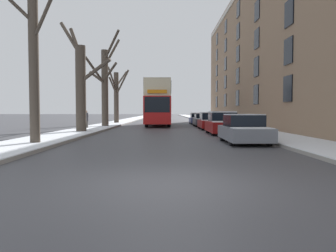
% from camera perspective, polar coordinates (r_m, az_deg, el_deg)
% --- Properties ---
extents(ground_plane, '(320.00, 320.00, 0.00)m').
position_cam_1_polar(ground_plane, '(6.80, 0.20, -10.09)').
color(ground_plane, '#424247').
extents(sidewalk_left, '(2.79, 130.00, 0.16)m').
position_cam_1_polar(sidewalk_left, '(59.95, -6.03, 1.23)').
color(sidewalk_left, gray).
rests_on(sidewalk_left, ground).
extents(sidewalk_right, '(2.79, 130.00, 0.16)m').
position_cam_1_polar(sidewalk_right, '(59.97, 5.55, 1.23)').
color(sidewalk_right, gray).
rests_on(sidewalk_right, ground).
extents(terrace_facade_right, '(9.10, 48.49, 14.35)m').
position_cam_1_polar(terrace_facade_right, '(33.53, 21.16, 12.19)').
color(terrace_facade_right, '#8C7056').
rests_on(terrace_facade_right, ground).
extents(bare_tree_left_0, '(2.91, 3.71, 8.49)m').
position_cam_1_polar(bare_tree_left_0, '(15.35, -22.35, 12.60)').
color(bare_tree_left_0, '#4C4238').
rests_on(bare_tree_left_0, ground).
extents(bare_tree_left_1, '(4.00, 2.30, 7.77)m').
position_cam_1_polar(bare_tree_left_1, '(22.94, -14.97, 7.08)').
color(bare_tree_left_1, '#4C4238').
rests_on(bare_tree_left_1, ground).
extents(bare_tree_left_2, '(3.05, 3.74, 8.47)m').
position_cam_1_polar(bare_tree_left_2, '(30.41, -10.91, 7.21)').
color(bare_tree_left_2, '#4C4238').
rests_on(bare_tree_left_2, ground).
extents(bare_tree_left_3, '(2.26, 5.11, 6.47)m').
position_cam_1_polar(bare_tree_left_3, '(38.81, -8.94, 5.38)').
color(bare_tree_left_3, '#4C4238').
rests_on(bare_tree_left_3, ground).
extents(double_decker_bus, '(2.48, 10.06, 4.44)m').
position_cam_1_polar(double_decker_bus, '(33.57, -1.66, 4.33)').
color(double_decker_bus, red).
rests_on(double_decker_bus, ground).
extents(parked_car_0, '(1.84, 3.97, 1.36)m').
position_cam_1_polar(parked_car_0, '(15.72, 13.08, -0.62)').
color(parked_car_0, slate).
rests_on(parked_car_0, ground).
extents(parked_car_1, '(1.83, 4.04, 1.49)m').
position_cam_1_polar(parked_car_1, '(21.49, 9.45, 0.40)').
color(parked_car_1, maroon).
rests_on(parked_car_1, ground).
extents(parked_car_2, '(1.80, 4.07, 1.41)m').
position_cam_1_polar(parked_car_2, '(27.14, 7.41, 0.79)').
color(parked_car_2, maroon).
rests_on(parked_car_2, ground).
extents(parked_car_3, '(1.77, 4.16, 1.30)m').
position_cam_1_polar(parked_car_3, '(32.50, 6.13, 1.02)').
color(parked_car_3, '#474C56').
rests_on(parked_car_3, ground).
extents(parked_car_4, '(1.74, 4.05, 1.31)m').
position_cam_1_polar(parked_car_4, '(38.29, 5.16, 1.26)').
color(parked_car_4, navy).
rests_on(parked_car_4, ground).
extents(pedestrian_left_sidewalk, '(0.34, 0.34, 1.57)m').
position_cam_1_polar(pedestrian_left_sidewalk, '(27.17, -14.05, 1.18)').
color(pedestrian_left_sidewalk, '#4C4742').
rests_on(pedestrian_left_sidewalk, ground).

